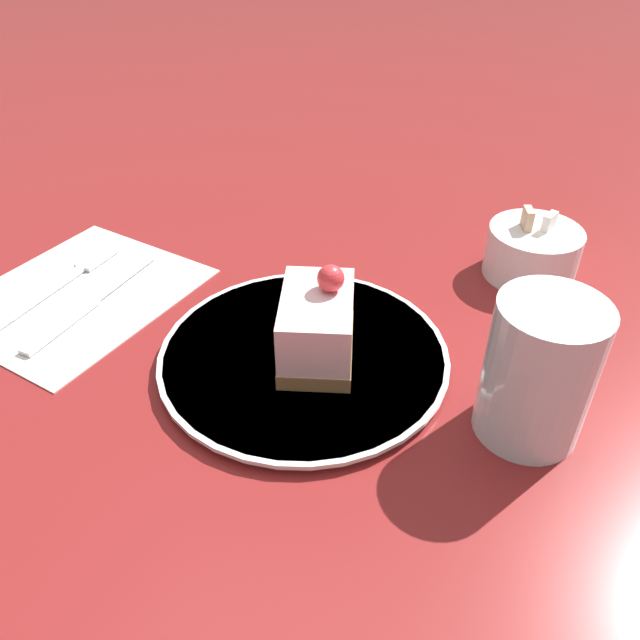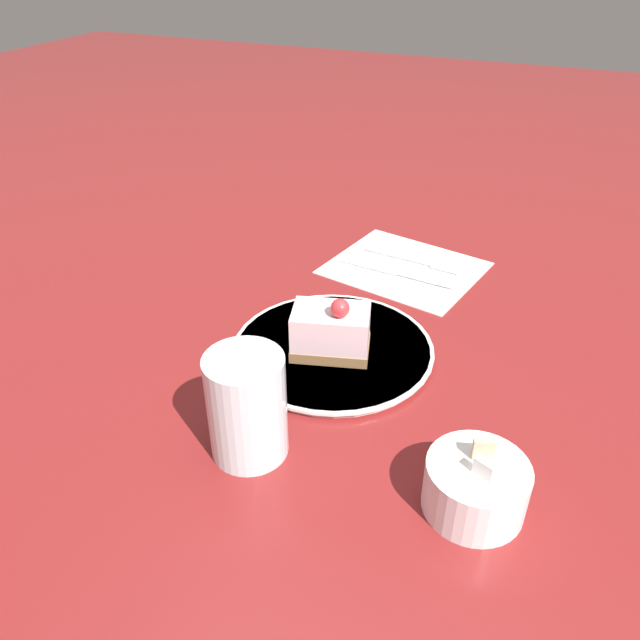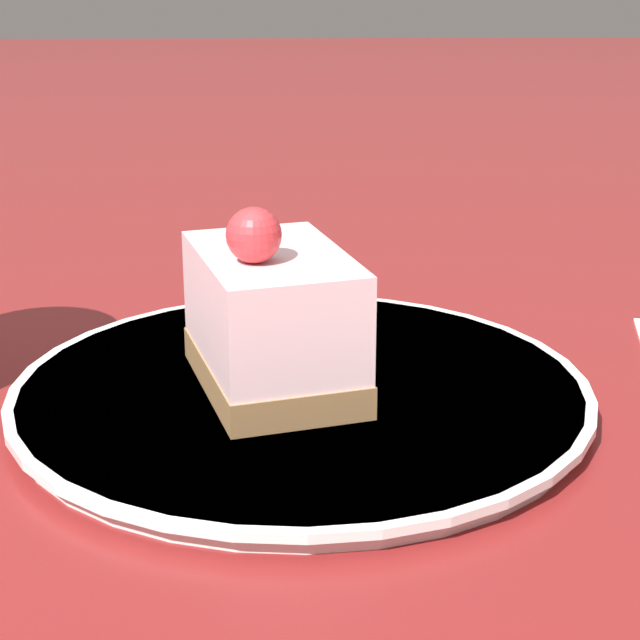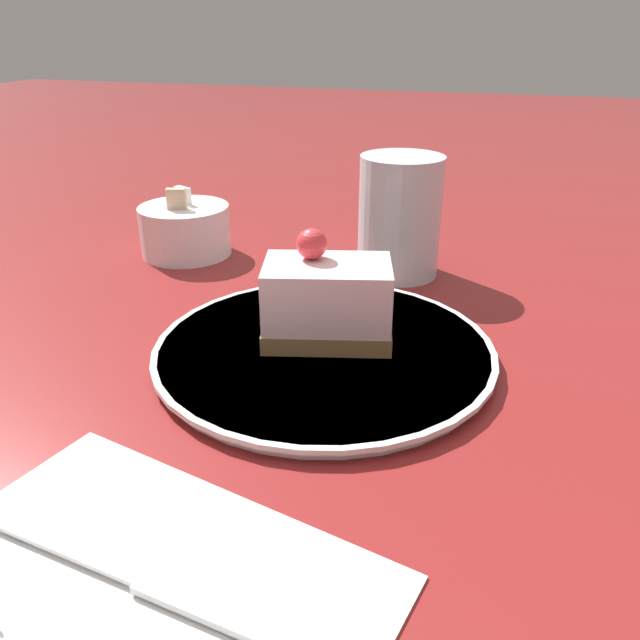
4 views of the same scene
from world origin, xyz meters
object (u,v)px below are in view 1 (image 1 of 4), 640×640
fork (69,276)px  drinking_glass (539,371)px  sugar_bowl (532,252)px  knife (83,309)px  plate (304,356)px  cake_slice (317,325)px

fork → drinking_glass: (0.48, -0.06, 0.05)m
sugar_bowl → knife: bearing=-152.0°
plate → drinking_glass: (0.19, -0.02, 0.05)m
knife → drinking_glass: (0.43, -0.01, 0.05)m
plate → fork: size_ratio=1.54×
plate → sugar_bowl: bearing=50.3°
cake_slice → knife: cake_slice is taller
knife → plate: bearing=7.2°
plate → drinking_glass: bearing=-5.0°
cake_slice → sugar_bowl: 0.27m
plate → cake_slice: size_ratio=2.36×
knife → sugar_bowl: size_ratio=1.94×
sugar_bowl → drinking_glass: (0.01, -0.23, 0.03)m
plate → drinking_glass: 0.20m
fork → cake_slice: bearing=-1.2°
cake_slice → drinking_glass: 0.18m
fork → sugar_bowl: 0.50m
cake_slice → fork: 0.30m
knife → drinking_glass: 0.43m
knife → sugar_bowl: (0.41, 0.22, 0.02)m
sugar_bowl → plate: bearing=-129.7°
knife → drinking_glass: bearing=4.6°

